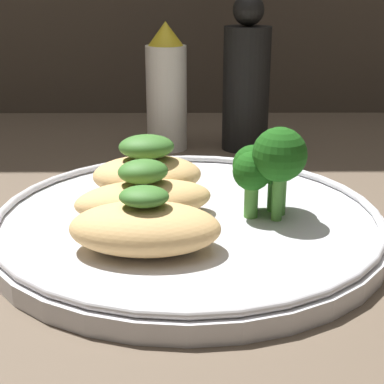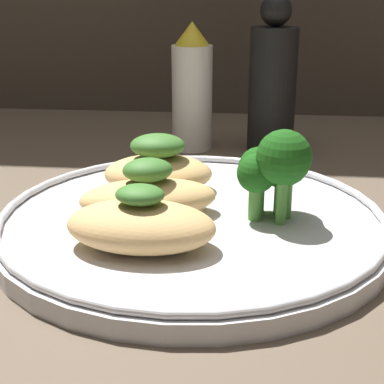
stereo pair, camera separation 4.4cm
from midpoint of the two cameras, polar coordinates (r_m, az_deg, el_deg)
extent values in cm
cube|color=brown|center=(45.15, -2.78, -4.70)|extent=(180.00, 180.00, 1.00)
cylinder|color=silver|center=(44.66, -2.80, -3.30)|extent=(29.50, 29.50, 1.40)
torus|color=silver|center=(44.27, -2.82, -2.12)|extent=(28.90, 28.90, 0.60)
ellipsoid|color=tan|center=(38.77, -7.37, -3.56)|extent=(10.32, 6.65, 3.16)
ellipsoid|color=#3D752D|center=(37.94, -7.52, -0.49)|extent=(3.38, 2.76, 1.29)
ellipsoid|color=tan|center=(44.55, -7.07, -0.61)|extent=(11.24, 7.38, 2.76)
ellipsoid|color=#3D752D|center=(43.81, -7.20, 2.13)|extent=(4.35, 3.81, 1.72)
ellipsoid|color=tan|center=(49.26, -6.56, 1.62)|extent=(9.58, 6.92, 3.01)
ellipsoid|color=#3D752D|center=(48.54, -6.67, 4.36)|extent=(4.89, 4.06, 1.89)
cylinder|color=#4C8E38|center=(44.56, 6.21, -0.32)|extent=(0.84, 0.84, 3.13)
sphere|color=#195114|center=(43.72, 6.34, 2.87)|extent=(2.94, 2.94, 2.94)
cylinder|color=#4C8E38|center=(45.28, 5.53, -0.20)|extent=(0.86, 0.86, 2.77)
sphere|color=#195114|center=(44.41, 5.65, 3.07)|extent=(3.76, 3.76, 3.76)
cylinder|color=#4C8E38|center=(45.17, 3.45, -0.31)|extent=(1.00, 1.00, 2.58)
sphere|color=#195114|center=(44.40, 3.51, 2.56)|extent=(3.10, 3.10, 3.10)
cylinder|color=#4C8E38|center=(43.58, 3.36, -1.08)|extent=(1.05, 1.05, 2.61)
sphere|color=#195114|center=(42.79, 3.42, 1.83)|extent=(2.91, 2.91, 2.91)
cylinder|color=#4C8E38|center=(43.36, 5.84, -0.50)|extent=(0.80, 0.80, 3.68)
sphere|color=#195114|center=(42.33, 5.99, 3.59)|extent=(3.98, 3.98, 3.98)
cylinder|color=white|center=(66.06, -4.14, 9.03)|extent=(4.49, 4.49, 11.49)
cone|color=yellow|center=(65.07, -4.30, 15.09)|extent=(3.82, 3.82, 2.53)
cylinder|color=black|center=(65.90, 3.62, 9.89)|extent=(5.16, 5.16, 13.48)
sphere|color=black|center=(64.92, 3.79, 17.22)|extent=(3.35, 3.35, 3.35)
camera|label=1|loc=(0.02, -92.86, -1.05)|focal=55.00mm
camera|label=2|loc=(0.02, 87.14, 1.05)|focal=55.00mm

